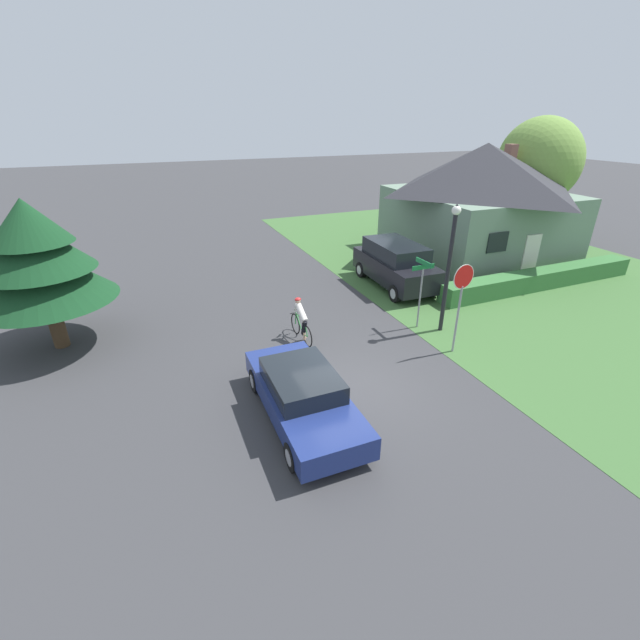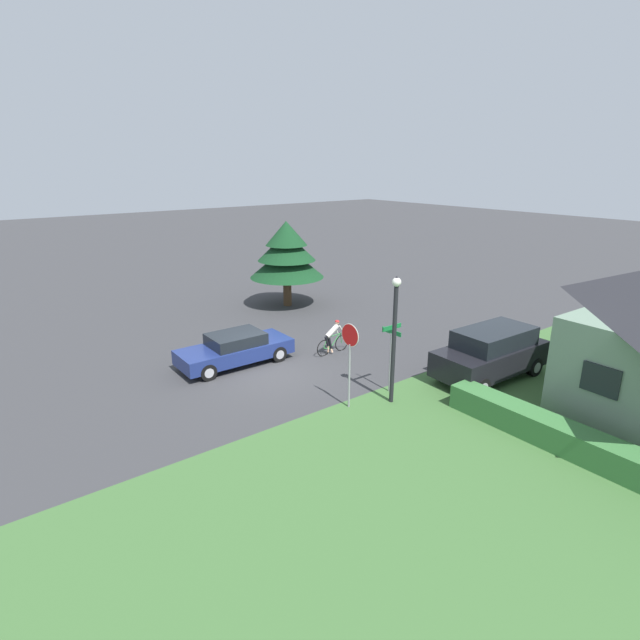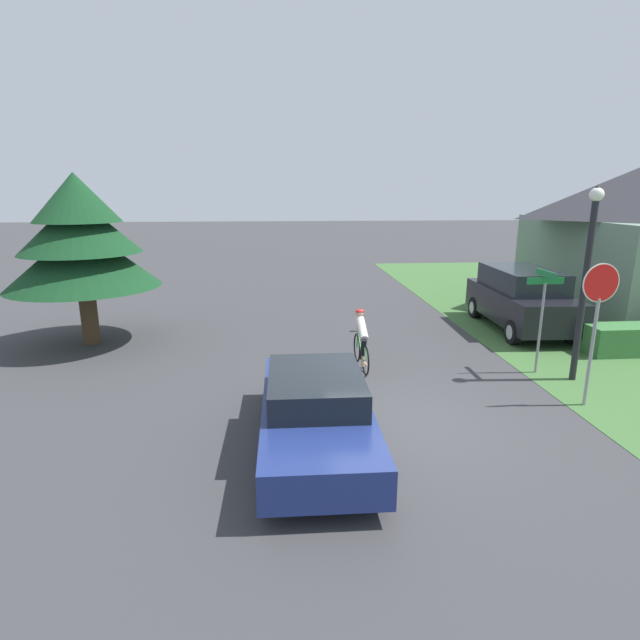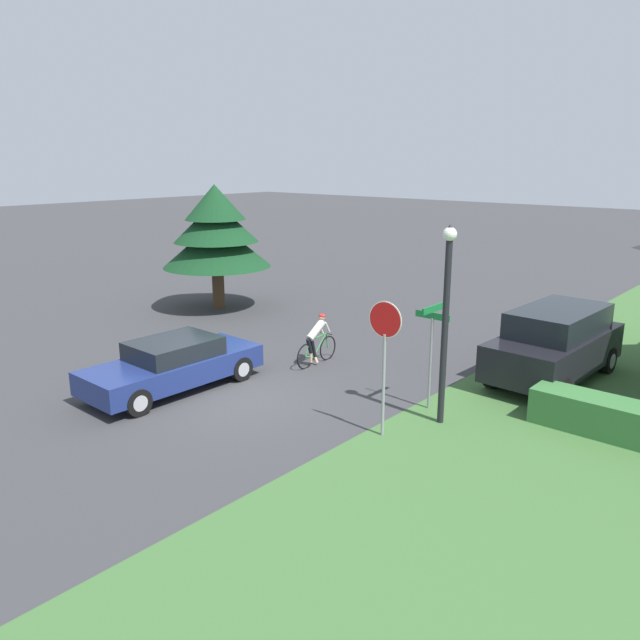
{
  "view_description": "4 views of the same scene",
  "coord_description": "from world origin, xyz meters",
  "views": [
    {
      "loc": [
        -4.61,
        -8.89,
        6.99
      ],
      "look_at": [
        -0.03,
        1.93,
        1.34
      ],
      "focal_mm": 24.0,
      "sensor_mm": 36.0,
      "label": 1
    },
    {
      "loc": [
        15.67,
        -9.41,
        7.93
      ],
      "look_at": [
        -0.72,
        3.12,
        1.4
      ],
      "focal_mm": 28.0,
      "sensor_mm": 36.0,
      "label": 2
    },
    {
      "loc": [
        -2.15,
        -8.51,
        4.3
      ],
      "look_at": [
        -1.2,
        2.89,
        1.37
      ],
      "focal_mm": 28.0,
      "sensor_mm": 36.0,
      "label": 3
    },
    {
      "loc": [
        11.24,
        -9.62,
        5.8
      ],
      "look_at": [
        0.43,
        2.87,
        1.51
      ],
      "focal_mm": 35.0,
      "sensor_mm": 36.0,
      "label": 4
    }
  ],
  "objects": [
    {
      "name": "ground_plane",
      "position": [
        0.0,
        0.0,
        0.0
      ],
      "size": [
        140.0,
        140.0,
        0.0
      ],
      "primitive_type": "plane",
      "color": "#38383A"
    },
    {
      "name": "sedan_left_lane",
      "position": [
        -1.57,
        -0.59,
        0.66
      ],
      "size": [
        1.91,
        4.68,
        1.32
      ],
      "rotation": [
        0.0,
        0.0,
        1.56
      ],
      "color": "navy",
      "rests_on": "ground"
    },
    {
      "name": "cyclist",
      "position": [
        -0.12,
        3.35,
        0.7
      ],
      "size": [
        0.44,
        1.78,
        1.47
      ],
      "rotation": [
        0.0,
        0.0,
        1.62
      ],
      "color": "black",
      "rests_on": "ground"
    },
    {
      "name": "parked_suv_right",
      "position": [
        5.57,
        6.53,
        1.01
      ],
      "size": [
        2.19,
        4.82,
        1.97
      ],
      "rotation": [
        0.0,
        0.0,
        1.53
      ],
      "color": "black",
      "rests_on": "ground"
    },
    {
      "name": "stop_sign",
      "position": [
        4.14,
        0.63,
        2.13
      ],
      "size": [
        0.78,
        0.07,
        2.98
      ],
      "rotation": [
        0.0,
        0.0,
        3.2
      ],
      "color": "gray",
      "rests_on": "ground"
    },
    {
      "name": "street_lamp",
      "position": [
        4.73,
        2.06,
        2.65
      ],
      "size": [
        0.3,
        0.3,
        4.47
      ],
      "color": "black",
      "rests_on": "ground"
    },
    {
      "name": "street_name_sign",
      "position": [
        4.1,
        2.59,
        1.76
      ],
      "size": [
        0.9,
        0.9,
        2.53
      ],
      "color": "gray",
      "rests_on": "ground"
    },
    {
      "name": "conifer_tall_near",
      "position": [
        -7.67,
        6.07,
        3.02
      ],
      "size": [
        4.2,
        4.2,
        4.85
      ],
      "color": "#4C3823",
      "rests_on": "ground"
    }
  ]
}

